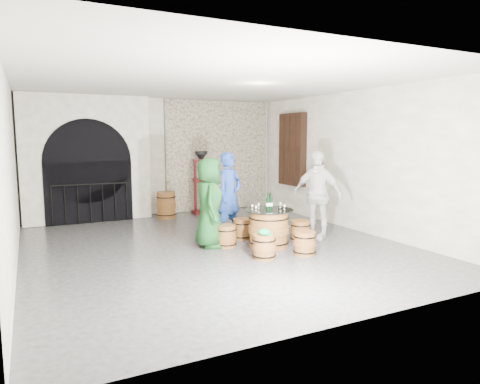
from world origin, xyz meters
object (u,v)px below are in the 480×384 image
person_white (317,195)px  wine_bottle_left (268,203)px  barrel_stool_near_left (264,247)px  barrel_stool_near_right (305,243)px  person_blue (230,194)px  wine_bottle_center (271,203)px  barrel_stool_left (226,236)px  person_green (209,203)px  corking_press (202,178)px  side_barrel (166,205)px  barrel_stool_right (300,231)px  barrel_stool_far (242,229)px  wine_bottle_right (270,202)px  barrel_table (269,228)px

person_white → wine_bottle_left: bearing=-110.1°
barrel_stool_near_left → barrel_stool_near_right: bearing=-6.7°
person_blue → wine_bottle_center: size_ratio=5.60×
barrel_stool_left → person_green: person_green is taller
person_green → corking_press: 3.68m
barrel_stool_near_right → barrel_stool_near_left: (-0.80, 0.10, 0.00)m
barrel_stool_near_right → wine_bottle_center: wine_bottle_center is taller
barrel_stool_left → person_green: 0.74m
person_white → wine_bottle_left: size_ratio=5.75×
wine_bottle_center → corking_press: (0.12, 4.02, 0.15)m
person_green → barrel_stool_near_left: bearing=-136.5°
barrel_stool_near_left → corking_press: 4.81m
person_white → person_blue: bearing=-153.2°
barrel_stool_near_left → side_barrel: 4.51m
barrel_stool_right → barrel_stool_near_left: (-1.32, -0.80, 0.00)m
barrel_stool_left → barrel_stool_far: 0.72m
side_barrel → corking_press: (1.09, 0.21, 0.67)m
person_white → wine_bottle_left: person_white is taller
person_white → wine_bottle_right: size_ratio=5.75×
barrel_stool_left → barrel_stool_near_left: 1.09m
barrel_stool_left → barrel_stool_near_right: bearing=-47.6°
wine_bottle_right → corking_press: 3.94m
wine_bottle_right → barrel_stool_far: bearing=107.8°
barrel_table → barrel_stool_far: size_ratio=2.23×
barrel_table → person_white: person_white is taller
corking_press → wine_bottle_left: bearing=-90.4°
barrel_stool_far → barrel_stool_near_left: same height
barrel_table → barrel_stool_near_right: barrel_table is taller
barrel_stool_near_right → person_green: size_ratio=0.25×
barrel_stool_near_left → side_barrel: side_barrel is taller
barrel_stool_far → barrel_stool_near_left: 1.54m
barrel_stool_near_left → person_white: 2.09m
person_green → barrel_stool_near_right: bearing=-114.8°
person_green → wine_bottle_left: (1.01, -0.54, -0.00)m
wine_bottle_right → side_barrel: bearing=105.0°
barrel_stool_near_left → corking_press: bearing=82.1°
barrel_table → side_barrel: size_ratio=1.38×
barrel_stool_near_right → person_white: bearing=44.8°
barrel_stool_right → wine_bottle_left: wine_bottle_left is taller
person_white → barrel_stool_near_left: bearing=-92.2°
wine_bottle_left → person_white: bearing=8.1°
barrel_stool_near_right → wine_bottle_left: size_ratio=1.33×
barrel_stool_near_right → side_barrel: bearing=105.2°
barrel_table → side_barrel: (-0.93, 3.81, -0.02)m
person_white → barrel_table: bearing=-110.1°
side_barrel → corking_press: size_ratio=0.40×
person_white → wine_bottle_center: person_white is taller
person_blue → barrel_stool_left: bearing=-143.4°
barrel_table → barrel_stool_right: 0.85m
barrel_stool_right → person_green: person_green is taller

